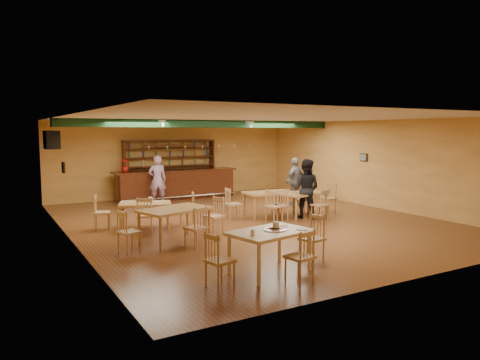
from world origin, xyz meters
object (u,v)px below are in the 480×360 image
dining_table_d (302,205)px  patron_right_a (306,189)px  bar_counter (176,184)px  dining_table_c (175,225)px  near_table (270,252)px  patron_bar (157,180)px  dining_table_b (269,204)px  dining_table_a (145,215)px

dining_table_d → patron_right_a: (-0.04, -0.20, 0.52)m
bar_counter → dining_table_c: (-2.61, -6.49, -0.16)m
dining_table_d → near_table: near_table is taller
patron_bar → patron_right_a: size_ratio=0.98×
bar_counter → dining_table_b: bearing=-76.4°
dining_table_b → near_table: near_table is taller
near_table → patron_bar: size_ratio=0.84×
dining_table_d → patron_right_a: 0.56m
dining_table_c → near_table: (0.67, -3.06, -0.01)m
dining_table_d → dining_table_c: bearing=-176.0°
bar_counter → near_table: bearing=-101.5°
dining_table_b → dining_table_d: bearing=-29.9°
dining_table_c → patron_bar: (1.56, 5.67, 0.47)m
near_table → patron_bar: patron_bar is taller
dining_table_c → near_table: size_ratio=1.10×
dining_table_d → near_table: bearing=-142.9°
near_table → patron_bar: (0.89, 8.73, 0.48)m
bar_counter → patron_right_a: size_ratio=2.72×
dining_table_b → dining_table_d: 1.03m
dining_table_a → patron_right_a: (4.67, -1.02, 0.55)m
bar_counter → dining_table_c: 7.00m
bar_counter → dining_table_b: 4.92m
dining_table_a → dining_table_c: 1.93m
dining_table_d → patron_bar: 5.51m
dining_table_b → patron_right_a: size_ratio=0.84×
bar_counter → patron_bar: (-1.05, -0.83, 0.31)m
patron_bar → dining_table_d: bearing=135.7°
bar_counter → patron_bar: bearing=-141.8°
bar_counter → patron_bar: size_ratio=2.77×
dining_table_c → patron_bar: bearing=57.4°
dining_table_a → dining_table_c: bearing=-67.8°
near_table → dining_table_a: bearing=87.3°
dining_table_b → patron_bar: patron_bar is taller
dining_table_b → dining_table_d: (0.84, -0.60, -0.00)m
dining_table_a → dining_table_d: (4.71, -0.82, 0.03)m
near_table → dining_table_d: bearing=35.2°
dining_table_d → patron_right_a: bearing=-110.0°
dining_table_d → near_table: 5.74m
dining_table_c → dining_table_b: bearing=7.3°
dining_table_a → dining_table_b: 3.88m
dining_table_b → dining_table_c: size_ratio=0.93×
dining_table_b → bar_counter: bearing=109.5°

